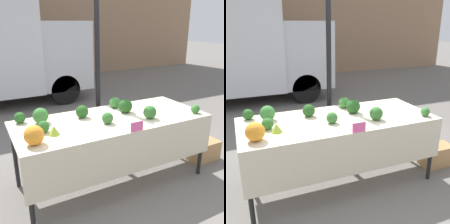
% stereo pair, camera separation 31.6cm
% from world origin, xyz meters
% --- Properties ---
extents(ground_plane, '(40.00, 40.00, 0.00)m').
position_xyz_m(ground_plane, '(0.00, 0.00, 0.00)').
color(ground_plane, slate).
extents(tent_pole, '(0.07, 0.07, 2.33)m').
position_xyz_m(tent_pole, '(0.15, 0.71, 1.16)').
color(tent_pole, black).
rests_on(tent_pole, ground_plane).
extents(market_table, '(2.35, 0.98, 0.87)m').
position_xyz_m(market_table, '(0.00, -0.07, 0.77)').
color(market_table, beige).
rests_on(market_table, ground_plane).
extents(orange_cauliflower, '(0.19, 0.19, 0.19)m').
position_xyz_m(orange_cauliflower, '(-0.99, -0.28, 0.96)').
color(orange_cauliflower, orange).
rests_on(orange_cauliflower, market_table).
extents(romanesco_head, '(0.12, 0.12, 0.10)m').
position_xyz_m(romanesco_head, '(-0.76, -0.15, 0.92)').
color(romanesco_head, '#93B238').
rests_on(romanesco_head, market_table).
extents(broccoli_head_0, '(0.18, 0.18, 0.18)m').
position_xyz_m(broccoli_head_0, '(-0.80, 0.25, 0.96)').
color(broccoli_head_0, '#387533').
rests_on(broccoli_head_0, market_table).
extents(broccoli_head_1, '(0.13, 0.13, 0.13)m').
position_xyz_m(broccoli_head_1, '(-0.84, -0.03, 0.93)').
color(broccoli_head_1, '#2D6628').
rests_on(broccoli_head_1, market_table).
extents(broccoli_head_2, '(0.13, 0.13, 0.13)m').
position_xyz_m(broccoli_head_2, '(-0.13, -0.13, 0.93)').
color(broccoli_head_2, '#336B2D').
rests_on(broccoli_head_2, market_table).
extents(broccoli_head_3, '(0.16, 0.16, 0.16)m').
position_xyz_m(broccoli_head_3, '(-0.31, 0.19, 0.94)').
color(broccoli_head_3, '#23511E').
rests_on(broccoli_head_3, market_table).
extents(broccoli_head_4, '(0.16, 0.16, 0.16)m').
position_xyz_m(broccoli_head_4, '(0.40, -0.22, 0.95)').
color(broccoli_head_4, '#336B2D').
rests_on(broccoli_head_4, market_table).
extents(broccoli_head_5, '(0.15, 0.15, 0.15)m').
position_xyz_m(broccoli_head_5, '(0.23, 0.34, 0.94)').
color(broccoli_head_5, '#387533').
rests_on(broccoli_head_5, market_table).
extents(broccoli_head_6, '(0.11, 0.11, 0.11)m').
position_xyz_m(broccoli_head_6, '(1.03, -0.34, 0.92)').
color(broccoli_head_6, '#387533').
rests_on(broccoli_head_6, market_table).
extents(broccoli_head_7, '(0.13, 0.13, 0.13)m').
position_xyz_m(broccoli_head_7, '(-1.01, 0.36, 0.93)').
color(broccoli_head_7, '#285B23').
rests_on(broccoli_head_7, market_table).
extents(broccoli_head_8, '(0.18, 0.18, 0.18)m').
position_xyz_m(broccoli_head_8, '(0.25, 0.11, 0.96)').
color(broccoli_head_8, '#23511E').
rests_on(broccoli_head_8, market_table).
extents(price_sign, '(0.16, 0.01, 0.11)m').
position_xyz_m(price_sign, '(0.05, -0.48, 0.92)').
color(price_sign, '#F45B9E').
rests_on(price_sign, market_table).
extents(produce_crate, '(0.45, 0.27, 0.30)m').
position_xyz_m(produce_crate, '(1.47, -0.18, 0.15)').
color(produce_crate, tan).
rests_on(produce_crate, ground_plane).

